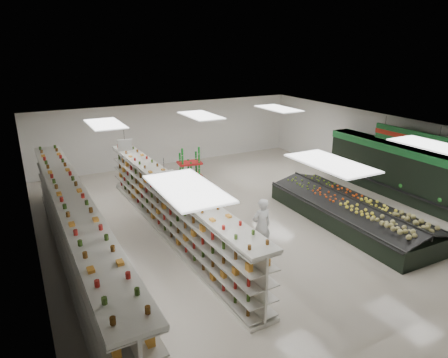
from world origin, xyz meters
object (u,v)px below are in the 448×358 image
gondola_left (76,235)px  shopper_background (134,169)px  gondola_center (171,210)px  soda_endcap (190,164)px  produce_island (350,211)px  shopper_main (261,226)px

gondola_left → shopper_background: (3.18, 5.38, -0.03)m
gondola_center → shopper_background: 4.70m
gondola_left → gondola_center: gondola_left is taller
gondola_center → soda_endcap: bearing=58.8°
gondola_left → produce_island: size_ratio=1.89×
gondola_left → shopper_main: size_ratio=7.03×
produce_island → shopper_main: size_ratio=3.72×
gondola_center → shopper_main: size_ratio=6.18×
produce_island → shopper_background: (-5.79, 6.84, 0.51)m
gondola_center → shopper_main: (1.96, -2.46, 0.02)m
produce_island → shopper_background: 8.97m
gondola_left → shopper_main: bearing=-20.1°
gondola_left → produce_island: gondola_left is taller
shopper_main → gondola_left: bearing=-18.1°
gondola_left → produce_island: bearing=-9.9°
shopper_background → gondola_center: bearing=-177.2°
soda_endcap → shopper_background: size_ratio=0.74×
shopper_main → produce_island: bearing=-173.9°
produce_island → soda_endcap: size_ratio=4.68×
shopper_main → gondola_center: bearing=-50.0°
gondola_center → soda_endcap: (2.84, 5.08, -0.18)m
gondola_center → shopper_background: bearing=86.6°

